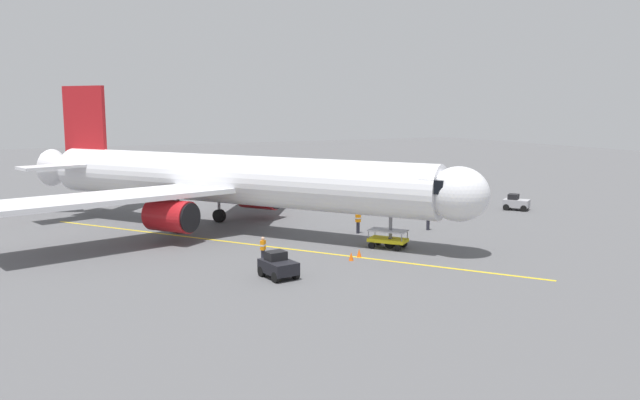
{
  "coord_description": "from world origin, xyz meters",
  "views": [
    {
      "loc": [
        14.35,
        49.63,
        9.82
      ],
      "look_at": [
        -6.32,
        8.74,
        3.0
      ],
      "focal_mm": 35.84,
      "sensor_mm": 36.0,
      "label": 1
    }
  ],
  "objects_px": {
    "ground_crew_wing_walker": "(263,250)",
    "tug_starboard_side": "(516,203)",
    "safety_cone_nose_left": "(436,218)",
    "safety_cone_wing_starboard": "(359,253)",
    "safety_cone_nose_right": "(413,211)",
    "safety_cone_wing_port": "(351,256)",
    "baggage_cart_portside": "(388,239)",
    "airplane": "(226,180)",
    "tug_near_nose": "(278,266)",
    "ground_crew_loader": "(358,222)",
    "ground_crew_marshaller": "(428,219)"
  },
  "relations": [
    {
      "from": "ground_crew_wing_walker",
      "to": "tug_starboard_side",
      "type": "relative_size",
      "value": 0.62
    },
    {
      "from": "safety_cone_nose_left",
      "to": "safety_cone_wing_starboard",
      "type": "height_order",
      "value": "same"
    },
    {
      "from": "safety_cone_nose_left",
      "to": "safety_cone_nose_right",
      "type": "distance_m",
      "value": 3.94
    },
    {
      "from": "safety_cone_wing_port",
      "to": "safety_cone_wing_starboard",
      "type": "relative_size",
      "value": 1.0
    },
    {
      "from": "safety_cone_nose_right",
      "to": "safety_cone_wing_starboard",
      "type": "distance_m",
      "value": 17.85
    },
    {
      "from": "baggage_cart_portside",
      "to": "tug_starboard_side",
      "type": "relative_size",
      "value": 1.06
    },
    {
      "from": "airplane",
      "to": "safety_cone_wing_starboard",
      "type": "relative_size",
      "value": 63.62
    },
    {
      "from": "tug_starboard_side",
      "to": "safety_cone_wing_port",
      "type": "relative_size",
      "value": 4.99
    },
    {
      "from": "safety_cone_nose_right",
      "to": "safety_cone_wing_starboard",
      "type": "relative_size",
      "value": 1.0
    },
    {
      "from": "airplane",
      "to": "safety_cone_wing_port",
      "type": "relative_size",
      "value": 63.62
    },
    {
      "from": "tug_near_nose",
      "to": "safety_cone_nose_right",
      "type": "height_order",
      "value": "tug_near_nose"
    },
    {
      "from": "safety_cone_nose_left",
      "to": "safety_cone_wing_port",
      "type": "xyz_separation_m",
      "value": [
        13.49,
        9.02,
        0.0
      ]
    },
    {
      "from": "airplane",
      "to": "ground_crew_wing_walker",
      "type": "relative_size",
      "value": 20.46
    },
    {
      "from": "safety_cone_wing_port",
      "to": "tug_starboard_side",
      "type": "bearing_deg",
      "value": -156.62
    },
    {
      "from": "tug_near_nose",
      "to": "safety_cone_nose_left",
      "type": "relative_size",
      "value": 4.5
    },
    {
      "from": "safety_cone_wing_port",
      "to": "ground_crew_loader",
      "type": "bearing_deg",
      "value": -123.03
    },
    {
      "from": "ground_crew_wing_walker",
      "to": "safety_cone_nose_right",
      "type": "bearing_deg",
      "value": -149.74
    },
    {
      "from": "airplane",
      "to": "ground_crew_loader",
      "type": "xyz_separation_m",
      "value": [
        -8.65,
        5.67,
        -3.12
      ]
    },
    {
      "from": "baggage_cart_portside",
      "to": "tug_near_nose",
      "type": "bearing_deg",
      "value": 20.48
    },
    {
      "from": "airplane",
      "to": "tug_starboard_side",
      "type": "xyz_separation_m",
      "value": [
        -27.56,
        2.83,
        -3.3
      ]
    },
    {
      "from": "ground_crew_loader",
      "to": "tug_starboard_side",
      "type": "height_order",
      "value": "ground_crew_loader"
    },
    {
      "from": "ground_crew_marshaller",
      "to": "tug_near_nose",
      "type": "height_order",
      "value": "ground_crew_marshaller"
    },
    {
      "from": "tug_near_nose",
      "to": "tug_starboard_side",
      "type": "bearing_deg",
      "value": -158.0
    },
    {
      "from": "baggage_cart_portside",
      "to": "safety_cone_nose_right",
      "type": "height_order",
      "value": "baggage_cart_portside"
    },
    {
      "from": "ground_crew_wing_walker",
      "to": "ground_crew_loader",
      "type": "height_order",
      "value": "same"
    },
    {
      "from": "airplane",
      "to": "tug_starboard_side",
      "type": "relative_size",
      "value": 12.75
    },
    {
      "from": "safety_cone_wing_port",
      "to": "baggage_cart_portside",
      "type": "bearing_deg",
      "value": -153.63
    },
    {
      "from": "ground_crew_loader",
      "to": "safety_cone_nose_left",
      "type": "relative_size",
      "value": 3.11
    },
    {
      "from": "ground_crew_marshaller",
      "to": "baggage_cart_portside",
      "type": "height_order",
      "value": "ground_crew_marshaller"
    },
    {
      "from": "tug_starboard_side",
      "to": "safety_cone_wing_starboard",
      "type": "bearing_deg",
      "value": 23.0
    },
    {
      "from": "safety_cone_wing_starboard",
      "to": "tug_starboard_side",
      "type": "bearing_deg",
      "value": -157.0
    },
    {
      "from": "ground_crew_marshaller",
      "to": "ground_crew_wing_walker",
      "type": "distance_m",
      "value": 16.28
    },
    {
      "from": "ground_crew_wing_walker",
      "to": "safety_cone_nose_left",
      "type": "xyz_separation_m",
      "value": [
        -18.79,
        -7.22,
        -0.61
      ]
    },
    {
      "from": "ground_crew_loader",
      "to": "safety_cone_wing_starboard",
      "type": "relative_size",
      "value": 3.11
    },
    {
      "from": "safety_cone_nose_right",
      "to": "ground_crew_marshaller",
      "type": "bearing_deg",
      "value": 64.0
    },
    {
      "from": "airplane",
      "to": "tug_starboard_side",
      "type": "bearing_deg",
      "value": 174.15
    },
    {
      "from": "safety_cone_nose_right",
      "to": "tug_starboard_side",
      "type": "bearing_deg",
      "value": 164.83
    },
    {
      "from": "airplane",
      "to": "tug_near_nose",
      "type": "height_order",
      "value": "airplane"
    },
    {
      "from": "ground_crew_loader",
      "to": "ground_crew_wing_walker",
      "type": "bearing_deg",
      "value": 29.01
    },
    {
      "from": "ground_crew_marshaller",
      "to": "ground_crew_loader",
      "type": "distance_m",
      "value": 5.78
    },
    {
      "from": "tug_near_nose",
      "to": "tug_starboard_side",
      "type": "relative_size",
      "value": 0.9
    },
    {
      "from": "tug_near_nose",
      "to": "baggage_cart_portside",
      "type": "bearing_deg",
      "value": -159.52
    },
    {
      "from": "ground_crew_wing_walker",
      "to": "tug_near_nose",
      "type": "height_order",
      "value": "ground_crew_wing_walker"
    },
    {
      "from": "ground_crew_loader",
      "to": "safety_cone_nose_left",
      "type": "distance_m",
      "value": 8.84
    },
    {
      "from": "ground_crew_marshaller",
      "to": "tug_starboard_side",
      "type": "height_order",
      "value": "ground_crew_marshaller"
    },
    {
      "from": "ground_crew_wing_walker",
      "to": "baggage_cart_portside",
      "type": "xyz_separation_m",
      "value": [
        -9.38,
        -0.23,
        -0.23
      ]
    },
    {
      "from": "safety_cone_wing_port",
      "to": "ground_crew_marshaller",
      "type": "bearing_deg",
      "value": -150.03
    },
    {
      "from": "safety_cone_wing_starboard",
      "to": "safety_cone_nose_left",
      "type": "bearing_deg",
      "value": -146.09
    },
    {
      "from": "safety_cone_nose_left",
      "to": "airplane",
      "type": "bearing_deg",
      "value": -13.2
    },
    {
      "from": "safety_cone_nose_right",
      "to": "ground_crew_loader",
      "type": "bearing_deg",
      "value": 31.64
    }
  ]
}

